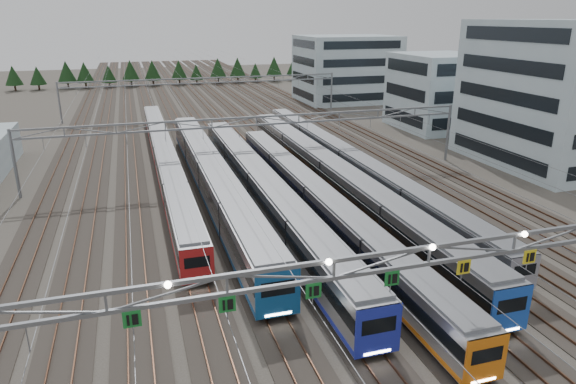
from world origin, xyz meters
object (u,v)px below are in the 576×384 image
object	(u,v)px
train_b	(212,177)
gantry_far	(205,85)
depot_bldg_north	(346,69)
train_a	(165,157)
train_c	(261,188)
train_f	(348,162)
gantry_near	(429,260)
train_e	(331,175)
depot_bldg_mid	(439,92)
gantry_mid	(257,128)
train_d	(316,200)
depot_bldg_south	(559,94)

from	to	relation	value
train_b	gantry_far	bearing A→B (deg)	82.47
train_b	depot_bldg_north	world-z (taller)	depot_bldg_north
train_a	train_c	bearing A→B (deg)	-62.06
train_f	gantry_near	size ratio (longest dim) A/B	1.14
train_a	train_e	size ratio (longest dim) A/B	1.08
train_f	depot_bldg_mid	world-z (taller)	depot_bldg_mid
train_e	gantry_mid	bearing A→B (deg)	127.62
train_d	gantry_mid	bearing A→B (deg)	97.99
train_b	gantry_mid	distance (m)	9.94
train_e	gantry_near	distance (m)	32.46
train_e	depot_bldg_mid	world-z (taller)	depot_bldg_mid
train_e	gantry_near	bearing A→B (deg)	-102.23
train_c	gantry_mid	bearing A→B (deg)	78.51
gantry_mid	depot_bldg_north	distance (m)	66.23
train_d	depot_bldg_mid	distance (m)	52.07
train_d	gantry_near	bearing A→B (deg)	-95.45
train_a	train_d	world-z (taller)	train_d
depot_bldg_south	depot_bldg_north	distance (m)	61.42
train_a	train_d	xyz separation A→B (m)	(13.50, -21.94, 0.04)
train_d	gantry_near	world-z (taller)	gantry_near
train_a	depot_bldg_mid	distance (m)	52.71
train_c	depot_bldg_mid	world-z (taller)	depot_bldg_mid
train_e	depot_bldg_mid	distance (m)	43.84
depot_bldg_mid	depot_bldg_south	bearing A→B (deg)	-85.87
train_e	train_f	world-z (taller)	train_e
train_b	gantry_near	distance (m)	35.05
train_c	train_f	world-z (taller)	train_c
depot_bldg_mid	depot_bldg_north	bearing A→B (deg)	95.37
train_c	depot_bldg_south	world-z (taller)	depot_bldg_south
train_d	gantry_mid	distance (m)	16.77
train_a	depot_bldg_south	world-z (taller)	depot_bldg_south
train_a	gantry_mid	size ratio (longest dim) A/B	1.17
gantry_far	depot_bldg_north	xyz separation A→B (m)	(35.91, 10.63, 1.33)
gantry_near	depot_bldg_mid	bearing A→B (deg)	56.99
train_d	train_e	xyz separation A→B (m)	(4.50, 7.27, 0.17)
train_b	train_d	world-z (taller)	train_b
train_f	depot_bldg_mid	size ratio (longest dim) A/B	4.02
depot_bldg_south	train_b	bearing A→B (deg)	-179.39
gantry_mid	gantry_far	bearing A→B (deg)	90.00
gantry_near	depot_bldg_south	xyz separation A→B (m)	(41.14, 34.58, 2.58)
depot_bldg_mid	train_b	bearing A→B (deg)	-150.16
gantry_near	depot_bldg_south	world-z (taller)	depot_bldg_south
train_a	depot_bldg_north	world-z (taller)	depot_bldg_north
train_d	train_c	bearing A→B (deg)	132.19
train_b	depot_bldg_north	xyz separation A→B (m)	(42.66, 61.68, 5.40)
train_f	depot_bldg_mid	bearing A→B (deg)	40.11
gantry_near	gantry_mid	size ratio (longest dim) A/B	1.00
gantry_near	depot_bldg_north	distance (m)	102.28
train_e	depot_bldg_south	world-z (taller)	depot_bldg_south
gantry_near	train_b	bearing A→B (deg)	101.13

